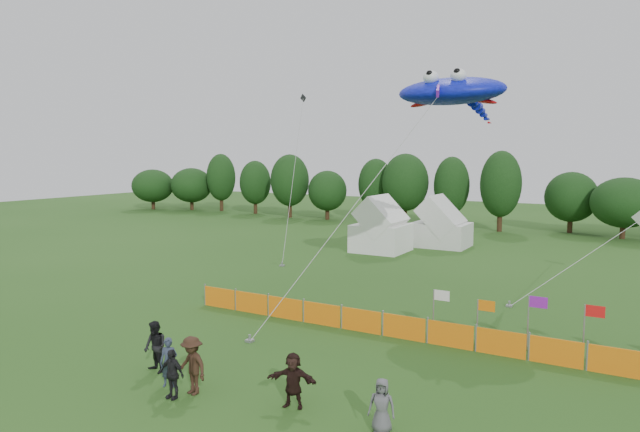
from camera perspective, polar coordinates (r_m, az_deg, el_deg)
The scene contains 15 objects.
ground at distance 20.30m, azimuth -8.87°, elevation -16.40°, with size 160.00×160.00×0.00m, color #234C16.
treeline at distance 60.43m, azimuth 20.22°, elevation 2.41°, with size 104.57×8.78×8.36m.
tent_left at distance 45.89m, azimuth 6.13°, elevation -1.29°, with size 4.08×4.08×3.60m.
tent_right at distance 49.15m, azimuth 11.99°, elevation -1.08°, with size 4.66×3.73×3.29m.
barrier_fence at distance 25.11m, azimuth 6.21°, elevation -10.68°, with size 19.90×0.06×1.00m.
flag_row at distance 24.38m, azimuth 22.95°, elevation -9.57°, with size 10.73×0.40×2.22m.
spectator_a at distance 20.35m, azimuth -14.89°, elevation -13.96°, with size 0.61×0.40×1.67m, color #2B3448.
spectator_b at distance 21.66m, azimuth -16.15°, elevation -12.48°, with size 0.90×0.70×1.85m, color black.
spectator_c at distance 19.54m, azimuth -12.68°, elevation -14.37°, with size 1.24×0.71×1.92m, color #321E14.
spectator_d at distance 19.45m, azimuth -14.59°, elevation -15.02°, with size 0.94×0.39×1.60m, color black.
spectator_e at distance 16.84m, azimuth 6.19°, elevation -18.36°, with size 0.77×0.50×1.57m, color #555459.
spectator_f at distance 18.25m, azimuth -2.72°, elevation -16.07°, with size 1.60×0.51×1.72m, color black.
stingray_kite at distance 31.05m, azimuth 13.29°, elevation 11.93°, with size 7.97×18.24×12.00m.
small_kite_white at distance 36.29m, azimuth 26.99°, elevation -2.17°, with size 6.43×9.16×4.65m.
small_kite_dark at distance 45.15m, azimuth -2.59°, elevation 4.74°, with size 5.23×10.78×13.03m.
Camera 1 is at (11.86, -14.52, 7.78)m, focal length 32.00 mm.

